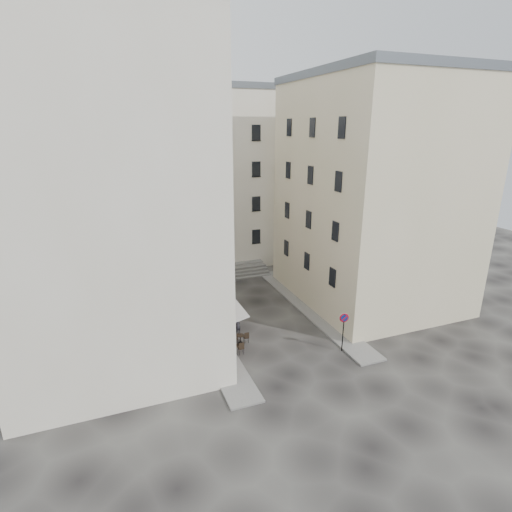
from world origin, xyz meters
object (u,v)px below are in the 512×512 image
bistro_table_a (234,349)px  no_parking_sign (344,325)px  bistro_table_b (240,338)px  pedestrian (238,325)px

bistro_table_a → no_parking_sign: bearing=-17.2°
no_parking_sign → bistro_table_b: 7.20m
pedestrian → no_parking_sign: bearing=112.2°
bistro_table_a → pedestrian: (1.10, 2.59, 0.32)m
bistro_table_b → pedestrian: (0.24, 1.32, 0.36)m
no_parking_sign → pedestrian: 7.67m
pedestrian → bistro_table_b: bearing=50.9°
bistro_table_a → pedestrian: bearing=67.0°
bistro_table_b → pedestrian: bearing=79.8°
bistro_table_a → pedestrian: 2.83m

